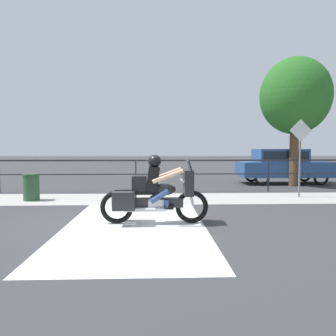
{
  "coord_description": "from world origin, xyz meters",
  "views": [
    {
      "loc": [
        0.76,
        -7.31,
        1.68
      ],
      "look_at": [
        1.08,
        1.32,
        1.15
      ],
      "focal_mm": 35.0,
      "sensor_mm": 36.0,
      "label": 1
    }
  ],
  "objects": [
    {
      "name": "fence_railing",
      "position": [
        0.0,
        5.11,
        0.97
      ],
      "size": [
        36.0,
        0.05,
        1.23
      ],
      "color": "#232326",
      "rests_on": "ground"
    },
    {
      "name": "trash_bin",
      "position": [
        -3.2,
        3.17,
        0.43
      ],
      "size": [
        0.52,
        0.52,
        0.85
      ],
      "color": "#284C2D",
      "rests_on": "ground"
    },
    {
      "name": "crosswalk_band",
      "position": [
        0.31,
        -0.2,
        0.0
      ],
      "size": [
        2.99,
        6.0,
        0.01
      ],
      "primitive_type": "cube",
      "color": "silver",
      "rests_on": "ground"
    },
    {
      "name": "tree_behind_sign",
      "position": [
        6.81,
        6.81,
        3.9
      ],
      "size": [
        3.01,
        3.01,
        5.59
      ],
      "color": "brown",
      "rests_on": "ground"
    },
    {
      "name": "ground_plane",
      "position": [
        0.0,
        0.0,
        0.0
      ],
      "size": [
        120.0,
        120.0,
        0.0
      ],
      "primitive_type": "plane",
      "color": "#38383A"
    },
    {
      "name": "parked_car",
      "position": [
        6.71,
        7.78,
        0.92
      ],
      "size": [
        4.29,
        1.77,
        1.62
      ],
      "rotation": [
        0.0,
        0.0,
        0.04
      ],
      "color": "#284C84",
      "rests_on": "ground"
    },
    {
      "name": "sidewalk_band",
      "position": [
        0.0,
        3.4,
        0.01
      ],
      "size": [
        44.0,
        2.4,
        0.01
      ],
      "primitive_type": "cube",
      "color": "#A8A59E",
      "rests_on": "ground"
    },
    {
      "name": "street_sign",
      "position": [
        5.62,
        3.54,
        1.66
      ],
      "size": [
        0.73,
        0.06,
        2.63
      ],
      "color": "slate",
      "rests_on": "ground"
    },
    {
      "name": "motorcycle",
      "position": [
        0.7,
        -0.12,
        0.67
      ],
      "size": [
        2.4,
        0.76,
        1.53
      ],
      "rotation": [
        0.0,
        0.0,
        -0.01
      ],
      "color": "black",
      "rests_on": "ground"
    }
  ]
}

